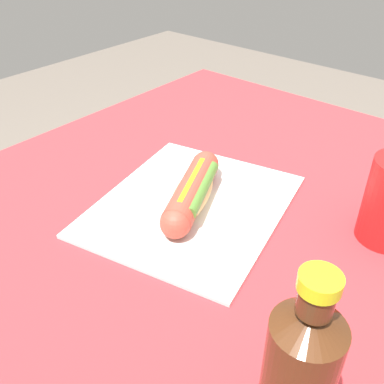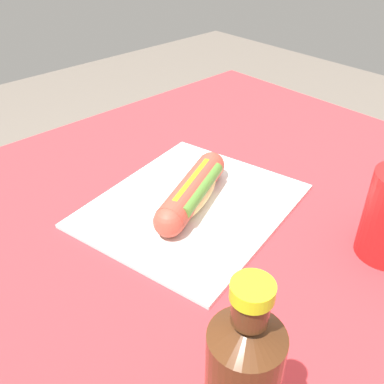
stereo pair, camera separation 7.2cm
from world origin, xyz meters
The scene contains 4 objects.
dining_table centered at (0.00, 0.00, 0.63)m, with size 0.97×0.97×0.78m.
paper_wrapper centered at (0.07, -0.06, 0.78)m, with size 0.34×0.29×0.01m, color silver.
hot_dog centered at (0.07, -0.06, 0.81)m, with size 0.21×0.12×0.05m.
soda_bottle centered at (0.30, 0.25, 0.88)m, with size 0.06×0.06×0.22m.
Camera 1 is at (0.52, 0.32, 1.21)m, focal length 40.76 mm.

